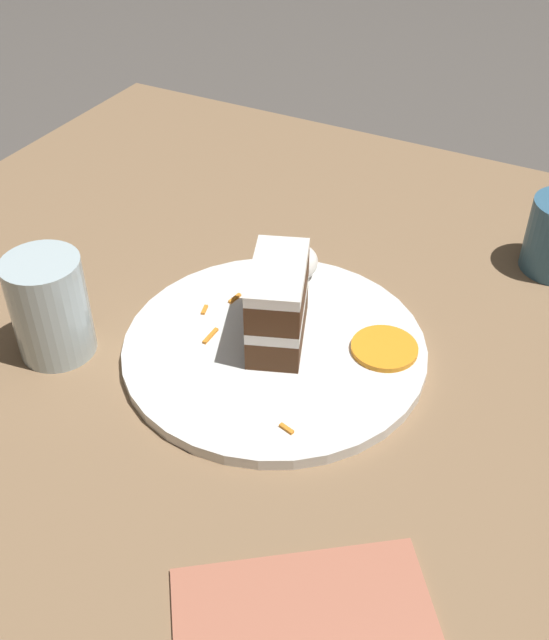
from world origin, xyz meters
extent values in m
plane|color=#4C4742|center=(0.00, 0.00, 0.00)|extent=(6.00, 6.00, 0.00)
cube|color=#846647|center=(0.00, 0.00, 0.01)|extent=(1.14, 1.08, 0.02)
cylinder|color=white|center=(-0.04, 0.01, 0.03)|extent=(0.31, 0.31, 0.01)
cube|color=#4C2D19|center=(-0.05, 0.01, 0.05)|extent=(0.12, 0.09, 0.03)
cube|color=white|center=(-0.05, 0.01, 0.07)|extent=(0.12, 0.09, 0.01)
cube|color=#4C2D19|center=(-0.05, 0.01, 0.09)|extent=(0.12, 0.09, 0.03)
cube|color=white|center=(-0.05, 0.01, 0.11)|extent=(0.12, 0.09, 0.01)
ellipsoid|color=white|center=(-0.16, -0.02, 0.05)|extent=(0.05, 0.05, 0.04)
cylinder|color=orange|center=(-0.09, 0.11, 0.04)|extent=(0.07, 0.07, 0.01)
cube|color=orange|center=(-0.02, -0.05, 0.03)|extent=(0.03, 0.00, 0.00)
cube|color=orange|center=(0.06, 0.08, 0.03)|extent=(0.01, 0.02, 0.00)
cube|color=orange|center=(-0.09, -0.06, 0.03)|extent=(0.02, 0.01, 0.00)
cube|color=orange|center=(-0.06, -0.08, 0.03)|extent=(0.01, 0.01, 0.00)
cylinder|color=silver|center=(0.05, -0.19, 0.07)|extent=(0.08, 0.08, 0.11)
cylinder|color=silver|center=(0.05, -0.19, 0.04)|extent=(0.07, 0.07, 0.04)
camera|label=1|loc=(0.46, 0.28, 0.53)|focal=42.00mm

